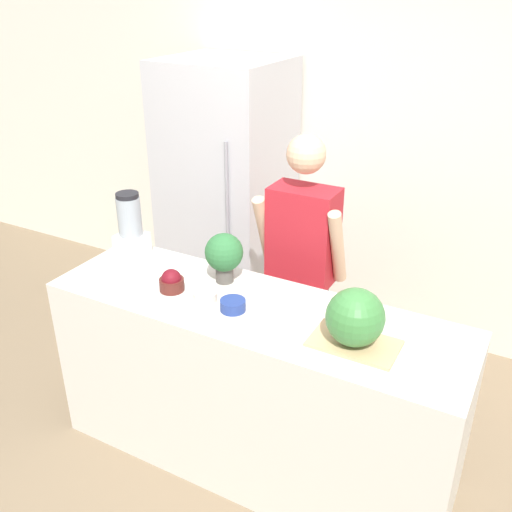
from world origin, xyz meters
name	(u,v)px	position (x,y,z in m)	size (l,w,h in m)	color
ground_plane	(224,497)	(0.00, 0.00, 0.00)	(14.00, 14.00, 0.00)	#7F6B51
wall_back	(371,149)	(0.00, 1.95, 1.30)	(8.00, 0.06, 2.60)	silver
counter_island	(253,387)	(0.00, 0.31, 0.47)	(2.04, 0.62, 0.95)	beige
refrigerator	(227,197)	(-0.88, 1.53, 0.94)	(0.77, 0.75, 1.88)	#B7B7BC
person	(302,270)	(-0.04, 0.96, 0.83)	(0.51, 0.26, 1.61)	#333338
cutting_board	(354,343)	(0.52, 0.24, 0.95)	(0.37, 0.22, 0.01)	tan
watermelon	(355,317)	(0.52, 0.24, 1.08)	(0.25, 0.25, 0.25)	#3D7F3D
bowl_cherries	(172,282)	(-0.43, 0.25, 0.99)	(0.12, 0.12, 0.11)	#511E19
bowl_cream	(205,294)	(-0.22, 0.25, 0.98)	(0.11, 0.11, 0.08)	beige
bowl_small_blue	(233,305)	(-0.07, 0.24, 0.97)	(0.12, 0.12, 0.05)	navy
blender	(130,227)	(-0.86, 0.48, 1.11)	(0.15, 0.15, 0.36)	silver
potted_plant	(224,254)	(-0.24, 0.46, 1.10)	(0.19, 0.19, 0.26)	#514C47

